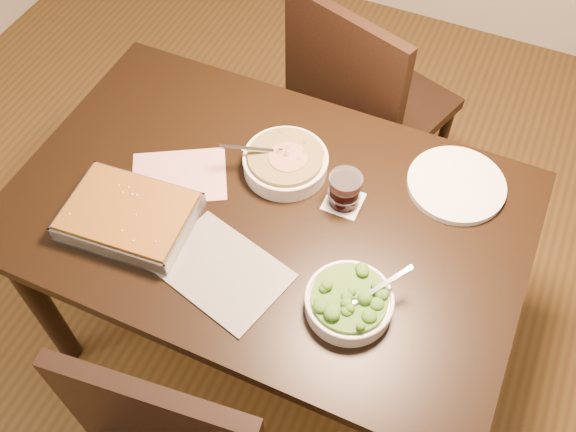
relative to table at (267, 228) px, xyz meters
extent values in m
plane|color=#483014|center=(0.00, 0.00, -0.65)|extent=(4.00, 4.00, 0.00)
cube|color=black|center=(0.00, 0.00, 0.08)|extent=(1.40, 0.90, 0.04)
cube|color=black|center=(0.00, 0.00, 0.01)|extent=(1.26, 0.76, 0.08)
cylinder|color=black|center=(-0.62, -0.37, -0.30)|extent=(0.07, 0.07, 0.71)
cylinder|color=black|center=(-0.62, 0.37, -0.30)|extent=(0.07, 0.07, 0.71)
cylinder|color=black|center=(0.62, 0.37, -0.30)|extent=(0.07, 0.07, 0.71)
cube|color=#AD314A|center=(-0.27, 0.00, 0.10)|extent=(0.32, 0.30, 0.01)
cube|color=#222229|center=(-0.02, -0.23, 0.10)|extent=(0.37, 0.30, 0.01)
cube|color=white|center=(0.18, 0.11, 0.10)|extent=(0.10, 0.10, 0.00)
cylinder|color=white|center=(-0.01, 0.15, 0.12)|extent=(0.24, 0.24, 0.05)
torus|color=white|center=(-0.01, 0.15, 0.15)|extent=(0.24, 0.24, 0.01)
cylinder|color=#321F0D|center=(-0.01, 0.15, 0.15)|extent=(0.21, 0.21, 0.02)
cube|color=silver|center=(-0.07, 0.11, 0.16)|extent=(0.13, 0.09, 0.05)
cylinder|color=maroon|center=(0.00, 0.14, 0.16)|extent=(0.11, 0.11, 0.00)
cylinder|color=white|center=(0.31, -0.19, 0.12)|extent=(0.21, 0.21, 0.04)
torus|color=white|center=(0.31, -0.19, 0.14)|extent=(0.22, 0.22, 0.01)
cylinder|color=#1B4810|center=(0.31, -0.19, 0.14)|extent=(0.19, 0.19, 0.02)
cube|color=silver|center=(0.35, -0.14, 0.16)|extent=(0.10, 0.12, 0.04)
cube|color=silver|center=(-0.31, -0.19, 0.10)|extent=(0.35, 0.27, 0.01)
cube|color=#56310C|center=(-0.31, -0.19, 0.13)|extent=(0.33, 0.25, 0.05)
cube|color=silver|center=(-0.32, -0.07, 0.12)|extent=(0.33, 0.03, 0.05)
cube|color=silver|center=(-0.30, -0.31, 0.12)|extent=(0.33, 0.03, 0.05)
cube|color=silver|center=(-0.15, -0.18, 0.12)|extent=(0.03, 0.24, 0.05)
cube|color=silver|center=(-0.47, -0.20, 0.12)|extent=(0.03, 0.24, 0.05)
cylinder|color=black|center=(0.18, 0.11, 0.14)|extent=(0.08, 0.08, 0.07)
cylinder|color=silver|center=(0.18, 0.11, 0.18)|extent=(0.09, 0.09, 0.03)
cylinder|color=white|center=(0.45, 0.28, 0.10)|extent=(0.27, 0.27, 0.02)
cube|color=black|center=(0.05, -0.63, 0.08)|extent=(0.46, 0.09, 0.49)
cube|color=black|center=(0.07, 0.77, -0.18)|extent=(0.59, 0.59, 0.04)
cylinder|color=black|center=(0.33, 0.89, -0.43)|extent=(0.04, 0.04, 0.46)
cylinder|color=black|center=(0.20, 0.51, -0.43)|extent=(0.04, 0.04, 0.46)
cylinder|color=black|center=(-0.05, 1.02, -0.43)|extent=(0.04, 0.04, 0.46)
cylinder|color=black|center=(-0.19, 0.64, -0.43)|extent=(0.04, 0.04, 0.46)
cube|color=black|center=(0.00, 0.57, 0.09)|extent=(0.45, 0.19, 0.50)
camera|label=1|loc=(0.48, -0.92, 1.50)|focal=40.00mm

